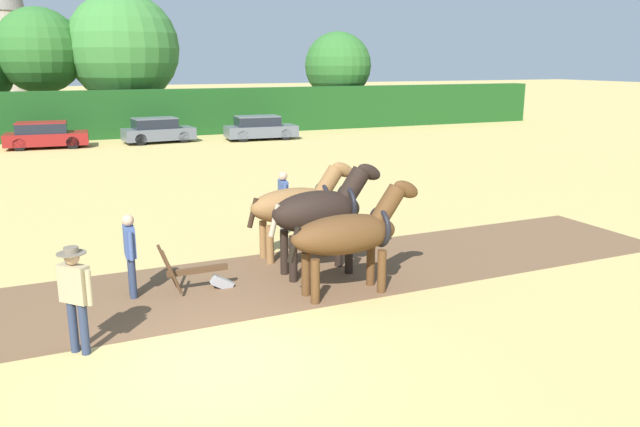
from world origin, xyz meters
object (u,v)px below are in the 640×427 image
(draft_horse_lead_left, at_px, (350,233))
(farmer_at_plow, at_px, (130,249))
(plow, at_px, (204,276))
(parked_car_left, at_px, (45,135))
(tree_center_right, at_px, (123,48))
(farmer_onlooker_left, at_px, (75,291))
(draft_horse_lead_right, at_px, (321,211))
(parked_car_center_left, at_px, (158,131))
(farmer_beside_team, at_px, (283,198))
(parked_car_center, at_px, (260,128))
(tree_center, at_px, (39,51))
(tree_right, at_px, (338,66))
(draft_horse_trail_left, at_px, (298,205))

(draft_horse_lead_left, height_order, farmer_at_plow, draft_horse_lead_left)
(plow, bearing_deg, parked_car_left, 95.75)
(tree_center_right, bearing_deg, farmer_onlooker_left, -97.54)
(tree_center_right, xyz_separation_m, draft_horse_lead_right, (0.64, -31.76, -3.98))
(parked_car_center_left, bearing_deg, parked_car_left, 173.81)
(farmer_beside_team, relative_size, parked_car_center, 0.40)
(tree_center, xyz_separation_m, tree_center_right, (5.07, -0.23, 0.17))
(tree_right, relative_size, farmer_onlooker_left, 3.77)
(parked_car_center_left, relative_size, parked_car_center, 0.96)
(draft_horse_lead_left, bearing_deg, farmer_onlooker_left, -173.23)
(parked_car_left, bearing_deg, tree_center_right, 57.57)
(tree_right, xyz_separation_m, parked_car_center_left, (-14.30, -6.39, -3.56))
(tree_right, bearing_deg, parked_car_center_left, -155.93)
(tree_center_right, height_order, draft_horse_lead_right, tree_center_right)
(parked_car_center_left, bearing_deg, draft_horse_lead_left, -96.28)
(farmer_onlooker_left, bearing_deg, tree_right, 16.06)
(draft_horse_lead_left, bearing_deg, tree_center, 98.40)
(parked_car_center, bearing_deg, parked_car_center_left, 174.13)
(plow, bearing_deg, draft_horse_lead_left, -26.99)
(farmer_beside_team, bearing_deg, parked_car_left, 114.10)
(parked_car_left, height_order, parked_car_center_left, parked_car_center_left)
(tree_center, bearing_deg, tree_center_right, -2.57)
(plow, relative_size, parked_car_center, 0.35)
(draft_horse_trail_left, relative_size, plow, 1.86)
(plow, relative_size, farmer_at_plow, 0.89)
(plow, distance_m, farmer_at_plow, 1.55)
(tree_right, distance_m, draft_horse_lead_right, 34.39)
(farmer_at_plow, xyz_separation_m, parked_car_center_left, (4.23, 24.52, -0.29))
(tree_center_right, bearing_deg, farmer_at_plow, -96.14)
(tree_center_right, bearing_deg, plow, -93.62)
(plow, bearing_deg, farmer_at_plow, 170.00)
(parked_car_center_left, bearing_deg, farmer_beside_team, -95.59)
(tree_center_right, bearing_deg, tree_right, -2.67)
(parked_car_left, bearing_deg, tree_center, 93.14)
(plow, bearing_deg, draft_horse_lead_right, -0.00)
(tree_right, relative_size, draft_horse_lead_left, 2.27)
(parked_car_center, bearing_deg, draft_horse_lead_left, -100.75)
(plow, bearing_deg, draft_horse_trail_left, 27.06)
(draft_horse_lead_left, bearing_deg, tree_right, 64.58)
(parked_car_left, distance_m, parked_car_center, 11.87)
(tree_center_right, height_order, parked_car_center_left, tree_center_right)
(farmer_at_plow, xyz_separation_m, farmer_beside_team, (4.36, 3.27, 0.01))
(tree_center, height_order, farmer_onlooker_left, tree_center)
(draft_horse_lead_left, bearing_deg, plow, 153.01)
(draft_horse_trail_left, height_order, farmer_onlooker_left, draft_horse_trail_left)
(tree_center, bearing_deg, parked_car_center, -34.86)
(tree_center, relative_size, tree_center_right, 0.88)
(draft_horse_trail_left, bearing_deg, parked_car_center_left, 88.06)
(plow, height_order, farmer_beside_team, farmer_beside_team)
(tree_center_right, distance_m, farmer_at_plow, 32.10)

